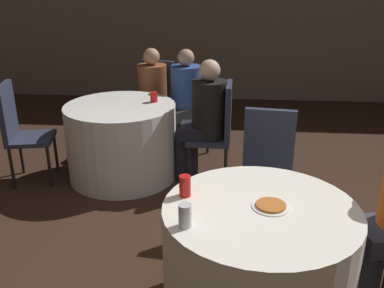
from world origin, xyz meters
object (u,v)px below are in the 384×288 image
Objects in this scene: table_near at (257,265)px; chair_far_east at (219,125)px; person_black_shirt at (202,122)px; chair_near_north at (267,164)px; chair_far_north at (156,96)px; table_far at (122,141)px; soda_can_silver at (185,216)px; chair_far_west at (19,126)px; pizza_plate_near at (271,206)px; person_floral_shirt at (151,100)px; chair_far_northeast at (193,103)px; person_blue_shirt at (181,104)px; soda_can_red at (185,186)px.

table_near is 1.10× the size of chair_far_east.
chair_near_north is at bearing -145.59° from person_black_shirt.
chair_near_north and chair_far_north have the same top height.
soda_can_silver is (0.82, -2.03, 0.43)m from table_far.
chair_far_west is 2.73m from pizza_plate_near.
chair_far_east is at bearing 146.80° from person_floral_shirt.
table_near is 2.79m from person_floral_shirt.
chair_far_northeast is 0.17m from person_blue_shirt.
person_floral_shirt is at bearing 112.23° from table_near.
person_floral_shirt reaches higher than table_near.
chair_near_north is 1.66m from person_blue_shirt.
person_floral_shirt reaches higher than chair_far_northeast.
chair_far_northeast reaches higher than soda_can_red.
chair_near_north reaches higher than soda_can_red.
chair_far_east is 2.02m from soda_can_silver.
soda_can_silver reaches higher than table_far.
person_blue_shirt is at bearing 24.70° from person_black_shirt.
person_floral_shirt is at bearing 46.73° from chair_far_east.
person_blue_shirt reaches higher than table_far.
person_blue_shirt is (0.53, 0.58, 0.22)m from table_far.
person_blue_shirt reaches higher than chair_far_east.
chair_far_west reaches higher than table_far.
chair_far_west is (-1.88, -0.16, 0.00)m from chair_far_east.
chair_far_west is at bearing 133.65° from soda_can_silver.
soda_can_silver is (-0.13, -2.00, 0.23)m from chair_far_east.
person_blue_shirt reaches higher than soda_can_silver.
soda_can_silver is (0.18, -2.73, 0.23)m from chair_far_northeast.
chair_near_north reaches higher than table_near.
chair_far_northeast is 0.82× the size of person_black_shirt.
person_blue_shirt is at bearing 96.64° from soda_can_red.
pizza_plate_near is at bearing 27.07° from soda_can_silver.
table_far is at bearing 90.00° from chair_far_northeast.
person_floral_shirt reaches higher than chair_near_north.
chair_far_north is 7.96× the size of soda_can_silver.
chair_near_north is 1.00× the size of chair_far_northeast.
chair_near_north is at bearing -154.25° from chair_far_east.
person_floral_shirt is 1.00m from person_black_shirt.
person_blue_shirt is at bearing 105.98° from table_near.
chair_far_north is (0.19, 0.93, 0.20)m from table_far.
table_far is 0.97m from chair_far_east.
chair_far_north reaches higher than pizza_plate_near.
person_blue_shirt reaches higher than chair_far_west.
person_floral_shirt is 5.54× the size of pizza_plate_near.
table_far is at bearing 125.02° from pizza_plate_near.
chair_far_east is 7.96× the size of soda_can_silver.
table_near is 0.94× the size of person_floral_shirt.
table_near is at bearing 148.27° from person_blue_shirt.
table_near is 1.10× the size of chair_near_north.
soda_can_red is (0.15, -2.42, 0.23)m from chair_far_northeast.
person_black_shirt is 1.85m from pizza_plate_near.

